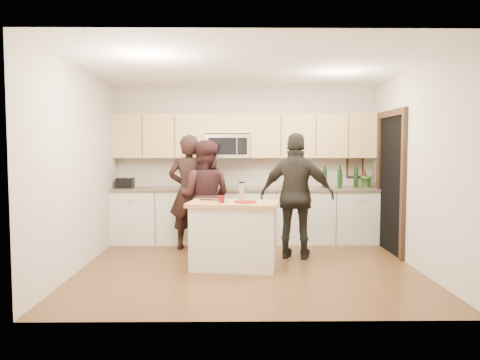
{
  "coord_description": "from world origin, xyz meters",
  "views": [
    {
      "loc": [
        -0.18,
        -6.28,
        1.63
      ],
      "look_at": [
        -0.11,
        0.35,
        1.17
      ],
      "focal_mm": 35.0,
      "sensor_mm": 36.0,
      "label": 1
    }
  ],
  "objects_px": {
    "island": "(234,235)",
    "woman_left": "(189,192)",
    "woman_center": "(205,196)",
    "woman_right": "(297,196)",
    "toaster": "(125,183)"
  },
  "relations": [
    {
      "from": "woman_center",
      "to": "woman_right",
      "type": "distance_m",
      "value": 1.44
    },
    {
      "from": "woman_center",
      "to": "toaster",
      "type": "bearing_deg",
      "value": -14.62
    },
    {
      "from": "woman_center",
      "to": "woman_right",
      "type": "bearing_deg",
      "value": 176.19
    },
    {
      "from": "woman_left",
      "to": "toaster",
      "type": "bearing_deg",
      "value": -19.05
    },
    {
      "from": "woman_right",
      "to": "woman_center",
      "type": "bearing_deg",
      "value": -3.16
    },
    {
      "from": "woman_left",
      "to": "woman_center",
      "type": "height_order",
      "value": "woman_left"
    },
    {
      "from": "woman_left",
      "to": "woman_center",
      "type": "bearing_deg",
      "value": 148.8
    },
    {
      "from": "island",
      "to": "woman_left",
      "type": "bearing_deg",
      "value": 129.11
    },
    {
      "from": "island",
      "to": "woman_left",
      "type": "relative_size",
      "value": 0.7
    },
    {
      "from": "woman_left",
      "to": "woman_right",
      "type": "xyz_separation_m",
      "value": [
        1.63,
        -0.62,
        0.01
      ]
    },
    {
      "from": "woman_center",
      "to": "woman_right",
      "type": "height_order",
      "value": "woman_right"
    },
    {
      "from": "woman_center",
      "to": "woman_right",
      "type": "relative_size",
      "value": 0.94
    },
    {
      "from": "woman_right",
      "to": "island",
      "type": "bearing_deg",
      "value": 44.87
    },
    {
      "from": "island",
      "to": "toaster",
      "type": "distance_m",
      "value": 2.59
    },
    {
      "from": "island",
      "to": "woman_left",
      "type": "height_order",
      "value": "woman_left"
    }
  ]
}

